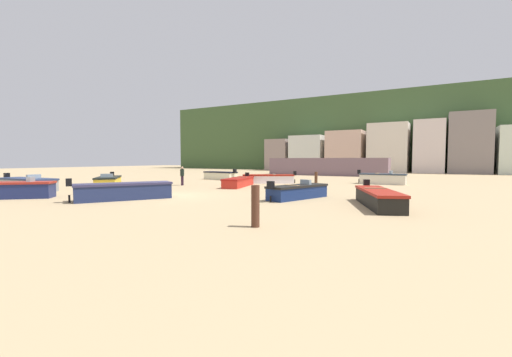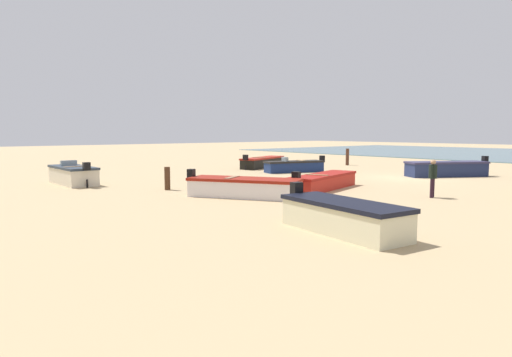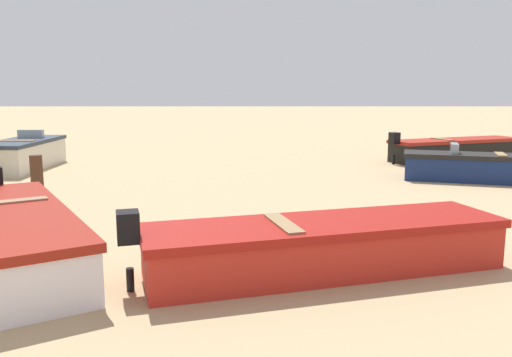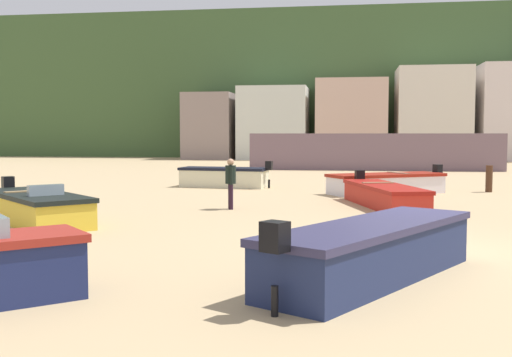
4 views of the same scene
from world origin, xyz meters
name	(u,v)px [view 3 (image 3 of 4)]	position (x,y,z in m)	size (l,w,h in m)	color
boat_black_1	(455,149)	(11.72, 1.63, 0.41)	(3.13, 5.42, 1.12)	black
boat_cream_2	(23,154)	(9.74, 16.70, 0.49)	(4.22, 1.50, 1.28)	beige
boat_navy_4	(481,167)	(7.23, 2.61, 0.41)	(2.40, 4.49, 1.10)	navy
boat_white_5	(11,236)	(0.13, 12.69, 0.42)	(4.92, 3.80, 1.14)	white
boat_red_8	(324,246)	(-0.24, 8.09, 0.38)	(2.71, 5.45, 1.05)	red
mooring_post_near_water	(37,179)	(4.37, 14.03, 0.55)	(0.28, 0.28, 1.11)	#492D1D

